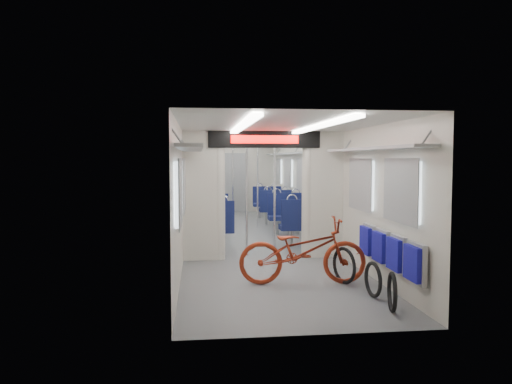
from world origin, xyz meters
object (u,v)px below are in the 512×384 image
bike_hoop_a (392,294)px  stanchion_near_right (275,193)px  seat_bay_near_right (294,216)px  bike_hoop_c (344,267)px  bicycle (303,251)px  seat_bay_near_left (210,218)px  stanchion_far_right (258,184)px  flip_bench (388,250)px  bike_hoop_b (373,281)px  stanchion_far_left (233,184)px  stanchion_near_left (247,194)px  seat_bay_far_right (271,203)px  seat_bay_far_left (207,202)px

bike_hoop_a → stanchion_near_right: (-0.80, 3.95, 0.93)m
seat_bay_near_right → bike_hoop_c: bearing=-90.4°
bicycle → seat_bay_near_left: 3.90m
bicycle → stanchion_far_right: 6.03m
seat_bay_near_left → seat_bay_near_right: (1.87, 0.18, -0.00)m
flip_bench → bike_hoop_b: 0.50m
bike_hoop_c → stanchion_near_right: size_ratio=0.23×
bike_hoop_a → stanchion_far_left: size_ratio=0.21×
seat_bay_near_right → stanchion_far_left: size_ratio=0.90×
seat_bay_near_right → stanchion_far_left: 2.55m
seat_bay_near_right → flip_bench: bearing=-84.7°
seat_bay_near_left → stanchion_near_right: size_ratio=0.91×
stanchion_near_left → stanchion_far_left: same height
flip_bench → stanchion_far_right: stanchion_far_right is taller
stanchion_far_right → stanchion_far_left: bearing=177.8°
flip_bench → bike_hoop_b: flip_bench is taller
bicycle → seat_bay_far_right: bearing=-1.1°
flip_bench → seat_bay_near_right: size_ratio=1.01×
seat_bay_far_left → stanchion_far_left: 1.87m
seat_bay_near_left → stanchion_near_left: 1.64m
seat_bay_near_left → seat_bay_near_right: bearing=5.4°
stanchion_near_right → bike_hoop_a: bearing=-78.6°
bike_hoop_b → bicycle: bearing=133.5°
seat_bay_far_right → bicycle: bearing=-94.8°
bike_hoop_a → stanchion_far_right: size_ratio=0.21×
seat_bay_far_left → stanchion_far_right: (1.30, -1.67, 0.61)m
bike_hoop_c → stanchion_far_left: bearing=101.0°
bike_hoop_b → stanchion_far_right: stanchion_far_right is taller
seat_bay_near_right → seat_bay_far_left: bearing=116.2°
seat_bay_near_left → stanchion_far_left: (0.65, 2.33, 0.61)m
bike_hoop_a → seat_bay_far_right: bearing=91.0°
bicycle → bike_hoop_c: bearing=-93.4°
stanchion_far_left → stanchion_far_right: same height
bike_hoop_c → stanchion_near_left: bearing=116.2°
flip_bench → seat_bay_far_left: size_ratio=1.01×
flip_bench → stanchion_near_left: stanchion_near_left is taller
bike_hoop_b → seat_bay_near_left: 4.94m
bicycle → seat_bay_far_left: (-1.25, 7.67, 0.06)m
stanchion_far_right → seat_bay_far_left: bearing=127.9°
seat_bay_far_right → stanchion_near_right: 4.91m
bike_hoop_a → seat_bay_far_left: 9.33m
bike_hoop_a → seat_bay_near_right: 5.32m
bike_hoop_b → seat_bay_near_left: size_ratio=0.23×
seat_bay_near_right → seat_bay_far_left: (-1.87, 3.80, 0.00)m
seat_bay_far_left → seat_bay_far_right: bearing=-10.0°
seat_bay_near_left → stanchion_far_left: stanchion_far_left is taller
bicycle → stanchion_far_right: bearing=3.2°
bike_hoop_a → bike_hoop_b: (-0.01, 0.63, -0.00)m
stanchion_near_left → stanchion_far_right: 3.73m
seat_bay_far_right → bike_hoop_c: bearing=-90.2°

